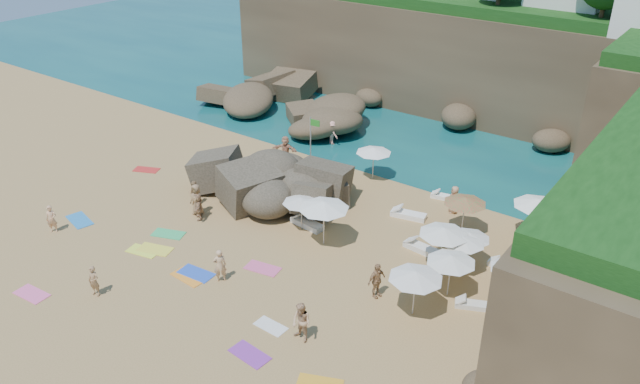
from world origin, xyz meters
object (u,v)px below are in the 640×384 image
Objects in this scene: parasol_1 at (470,236)px; person_stand_1 at (194,193)px; lounger_0 at (444,197)px; person_stand_2 at (332,133)px; person_stand_3 at (377,280)px; person_stand_6 at (220,265)px; flag_pole at (312,138)px; person_stand_0 at (52,219)px; rock_outcrop at (276,190)px; parasol_0 at (374,150)px; person_stand_5 at (285,150)px; person_stand_4 at (454,199)px; parasol_2 at (538,202)px.

person_stand_1 is at bearing -167.55° from parasol_1.
person_stand_2 reaches higher than lounger_0.
person_stand_3 is (11.76, -13.27, 0.02)m from person_stand_2.
person_stand_3 reaches higher than person_stand_6.
person_stand_3 is (10.24, -8.86, -1.48)m from flag_pole.
flag_pole is at bearing 161.76° from parasol_1.
person_stand_6 is at bearing -26.25° from person_stand_0.
person_stand_2 is (-10.09, 2.82, 0.73)m from lounger_0.
parasol_1 reaches higher than person_stand_2.
lounger_0 is at bearing 30.01° from rock_outcrop.
parasol_0 is 1.19× the size of person_stand_5.
person_stand_5 is (-5.91, -1.40, -1.00)m from parasol_0.
person_stand_1 is 14.88m from person_stand_4.
parasol_0 is at bearing 169.37° from person_stand_2.
person_stand_2 is 11.89m from person_stand_4.
parasol_2 is at bearing 0.91° from flag_pole.
flag_pole is 3.98m from parasol_0.
parasol_2 is 25.62m from person_stand_0.
parasol_2 reaches higher than rock_outcrop.
person_stand_6 is (-6.62, -3.28, -0.03)m from person_stand_3.
rock_outcrop is at bearing 177.01° from parasol_1.
parasol_2 is at bearing -175.70° from person_stand_2.
person_stand_5 is (-14.77, 4.17, -0.81)m from parasol_1.
parasol_1 is 1.07× the size of person_stand_5.
person_stand_0 is 0.89× the size of person_stand_3.
flag_pole is 2.49× the size of person_stand_1.
parasol_0 is 11.20m from person_stand_1.
rock_outcrop is 3.49× the size of parasol_0.
rock_outcrop is 4.57× the size of person_stand_6.
lounger_0 is at bearing -161.39° from person_stand_6.
person_stand_3 is at bearing -91.54° from lounger_0.
person_stand_6 is (-10.71, -12.36, -1.36)m from parasol_2.
parasol_1 is 16.48m from person_stand_2.
parasol_2 reaches higher than person_stand_5.
person_stand_4 is at bearing -56.98° from lounger_0.
parasol_2 is 1.49× the size of person_stand_2.
parasol_1 is 1.17× the size of person_stand_2.
person_stand_0 is at bearing 93.29° from person_stand_2.
parasol_2 is at bearing 53.84° from person_stand_4.
person_stand_4 is (9.68, 0.43, -1.54)m from flag_pole.
person_stand_2 is 1.05× the size of person_stand_4.
person_stand_4 is 11.91m from person_stand_5.
flag_pole is 2.36× the size of person_stand_0.
person_stand_3 reaches higher than person_stand_1.
person_stand_6 is (-0.07, -13.58, -1.08)m from parasol_0.
rock_outcrop is 12.63m from person_stand_0.
parasol_0 is at bearing 173.50° from parasol_2.
person_stand_6 is at bearing -79.84° from person_stand_5.
parasol_1 reaches higher than person_stand_5.
person_stand_3 is at bearing -20.07° from person_stand_0.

